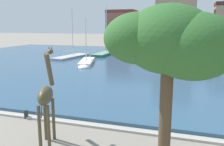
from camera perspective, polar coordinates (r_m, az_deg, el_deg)
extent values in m
cube|color=#2D5170|center=(35.56, 10.83, 2.26)|extent=(76.81, 45.80, 0.31)
cube|color=#ADA89E|center=(13.60, -1.53, -12.47)|extent=(76.81, 0.50, 0.12)
cylinder|color=#4C4228|center=(12.39, -15.37, -10.39)|extent=(0.15, 0.15, 2.09)
cylinder|color=#4C4228|center=(12.30, -13.55, -10.45)|extent=(0.15, 0.15, 2.09)
cylinder|color=#4C4228|center=(11.45, -16.61, -12.28)|extent=(0.15, 0.15, 2.09)
cylinder|color=#4C4228|center=(11.36, -14.64, -12.37)|extent=(0.15, 0.15, 2.09)
ellipsoid|color=#4C4228|center=(11.44, -15.36, -5.10)|extent=(1.11, 1.72, 0.80)
cylinder|color=#4C4228|center=(12.17, -14.50, 0.73)|extent=(0.58, 1.11, 1.78)
ellipsoid|color=#4C4228|center=(12.49, -14.24, 4.89)|extent=(0.41, 0.55, 0.27)
cone|color=#4C4228|center=(12.48, -14.58, 5.83)|extent=(0.06, 0.06, 0.15)
cone|color=#4C4228|center=(12.45, -13.98, 5.85)|extent=(0.06, 0.06, 0.15)
cylinder|color=#4C4228|center=(10.83, -16.21, -7.91)|extent=(0.12, 0.23, 0.84)
cube|color=#939399|center=(40.62, -9.56, 3.56)|extent=(3.36, 8.30, 0.56)
ellipsoid|color=#939399|center=(43.78, -6.67, 4.17)|extent=(2.41, 3.08, 0.53)
cube|color=#B1B1B5|center=(40.58, -9.57, 3.99)|extent=(3.29, 8.14, 0.06)
cylinder|color=silver|center=(40.79, -9.25, 9.49)|extent=(0.12, 0.12, 7.80)
cylinder|color=silver|center=(39.83, -10.28, 5.09)|extent=(0.47, 2.81, 0.08)
cube|color=#236B42|center=(44.01, -1.60, 4.36)|extent=(2.18, 8.49, 0.68)
ellipsoid|color=#236B42|center=(47.78, 0.07, 4.90)|extent=(1.89, 2.99, 0.65)
cube|color=gray|center=(43.96, -1.60, 4.84)|extent=(2.13, 8.32, 0.06)
cylinder|color=silver|center=(44.30, -1.34, 10.29)|extent=(0.12, 0.12, 8.39)
cylinder|color=silver|center=(43.09, -1.99, 5.88)|extent=(0.12, 2.96, 0.08)
cube|color=white|center=(33.94, -5.92, 2.32)|extent=(3.57, 7.03, 0.72)
ellipsoid|color=white|center=(30.75, -6.61, 1.40)|extent=(2.11, 2.72, 0.68)
cube|color=silver|center=(33.88, -5.94, 2.97)|extent=(3.49, 6.89, 0.06)
cylinder|color=silver|center=(33.09, -6.14, 7.76)|extent=(0.12, 0.12, 5.78)
cylinder|color=silver|center=(34.45, -5.84, 4.57)|extent=(0.78, 2.32, 0.08)
cube|color=teal|center=(33.96, 22.83, 1.45)|extent=(2.93, 6.26, 0.64)
ellipsoid|color=teal|center=(31.26, 24.22, 0.57)|extent=(2.03, 2.38, 0.61)
cube|color=#6EA5A8|center=(33.91, 22.87, 2.03)|extent=(2.88, 6.14, 0.06)
cube|color=#333338|center=(34.26, 22.75, 3.12)|extent=(1.67, 2.31, 1.12)
cylinder|color=silver|center=(33.19, 23.45, 6.78)|extent=(0.12, 0.12, 5.78)
cylinder|color=silver|center=(34.37, 22.72, 3.62)|extent=(0.47, 2.09, 0.08)
cylinder|color=brown|center=(9.32, 12.31, -11.63)|extent=(0.45, 0.45, 3.87)
ellipsoid|color=#2D6028|center=(8.62, 13.16, 7.71)|extent=(3.21, 3.21, 2.41)
ellipsoid|color=#2D6028|center=(8.46, 18.17, 6.00)|extent=(3.01, 3.01, 2.26)
ellipsoid|color=#2D6028|center=(8.57, 6.13, 8.12)|extent=(2.40, 2.40, 1.80)
cylinder|color=#232326|center=(15.68, -19.52, -9.12)|extent=(0.24, 0.24, 0.50)
cube|color=#8E5142|center=(65.49, 2.30, 10.05)|extent=(7.22, 5.80, 8.64)
cube|color=brown|center=(65.58, 2.33, 14.18)|extent=(7.36, 5.92, 0.80)
cube|color=#C6B293|center=(60.75, 8.88, 9.31)|extent=(7.77, 6.58, 7.48)
cube|color=brown|center=(60.77, 9.00, 13.21)|extent=(7.93, 6.71, 0.80)
cube|color=tan|center=(60.84, 14.71, 11.63)|extent=(8.98, 6.90, 12.88)
cube|color=#8E5142|center=(61.88, 21.18, 8.51)|extent=(7.05, 6.53, 7.01)
cube|color=#42424C|center=(61.88, 21.44, 12.12)|extent=(7.19, 6.67, 0.80)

